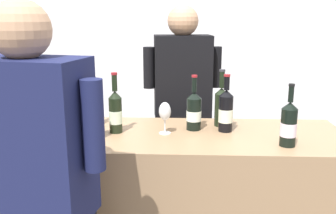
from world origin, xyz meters
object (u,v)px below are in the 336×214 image
object	(u,v)px
wine_bottle_0	(95,118)
wine_bottle_4	(194,111)
wine_bottle_2	(47,118)
wine_glass	(165,113)
person_server	(182,128)
wine_bottle_8	(226,111)
ice_bucket	(27,108)
wine_bottle_6	(90,106)
wine_bottle_5	(221,105)
wine_bottle_3	(115,111)
wine_bottle_1	(289,124)
wine_bottle_7	(73,118)

from	to	relation	value
wine_bottle_0	wine_bottle_4	size ratio (longest dim) A/B	1.05
wine_bottle_2	wine_glass	bearing A→B (deg)	10.48
wine_glass	person_server	size ratio (longest dim) A/B	0.10
wine_bottle_8	ice_bucket	distance (m)	1.12
wine_bottle_6	person_server	size ratio (longest dim) A/B	0.20
wine_bottle_8	wine_glass	bearing A→B (deg)	-169.97
wine_bottle_5	person_server	bearing A→B (deg)	114.92
wine_bottle_3	wine_bottle_1	bearing A→B (deg)	-11.58
wine_bottle_2	wine_bottle_6	world-z (taller)	wine_bottle_6
wine_bottle_6	wine_glass	world-z (taller)	wine_bottle_6
wine_bottle_2	wine_bottle_1	bearing A→B (deg)	-2.78
wine_bottle_2	wine_glass	xyz separation A→B (m)	(0.61, 0.11, 0.01)
wine_bottle_2	person_server	bearing A→B (deg)	47.84
wine_bottle_2	wine_bottle_4	bearing A→B (deg)	14.30
wine_bottle_0	wine_bottle_2	world-z (taller)	wine_bottle_2
wine_bottle_0	wine_bottle_5	distance (m)	0.73
wine_bottle_2	wine_bottle_7	distance (m)	0.15
wine_bottle_4	wine_bottle_6	distance (m)	0.60
wine_bottle_6	wine_bottle_7	world-z (taller)	wine_bottle_6
wine_bottle_6	wine_bottle_8	bearing A→B (deg)	-4.28
wine_bottle_2	wine_bottle_4	xyz separation A→B (m)	(0.77, 0.20, -0.00)
wine_bottle_2	wine_bottle_3	size ratio (longest dim) A/B	0.98
wine_bottle_1	wine_bottle_6	distance (m)	1.10
wine_bottle_2	wine_bottle_4	world-z (taller)	wine_bottle_2
wine_bottle_7	ice_bucket	xyz separation A→B (m)	(-0.32, 0.20, 0.00)
wine_bottle_6	wine_bottle_8	world-z (taller)	wine_bottle_6
wine_bottle_8	wine_bottle_2	bearing A→B (deg)	-169.68
wine_bottle_1	wine_bottle_4	distance (m)	0.53
ice_bucket	wine_bottle_7	bearing A→B (deg)	-31.80
wine_bottle_6	wine_glass	size ratio (longest dim) A/B	1.89
wine_bottle_6	person_server	world-z (taller)	person_server
wine_bottle_6	person_server	xyz separation A→B (m)	(0.53, 0.54, -0.29)
person_server	wine_bottle_3	bearing A→B (deg)	-119.21
wine_bottle_4	wine_glass	bearing A→B (deg)	-152.61
wine_bottle_4	wine_bottle_5	world-z (taller)	wine_bottle_5
wine_bottle_0	wine_bottle_3	bearing A→B (deg)	50.63
wine_bottle_2	wine_bottle_8	xyz separation A→B (m)	(0.95, 0.17, 0.01)
person_server	wine_bottle_1	bearing A→B (deg)	-57.60
wine_bottle_3	person_server	xyz separation A→B (m)	(0.36, 0.65, -0.29)
wine_bottle_0	wine_bottle_7	size ratio (longest dim) A/B	1.04
wine_bottle_0	ice_bucket	size ratio (longest dim) A/B	1.36
wine_bottle_4	ice_bucket	xyz separation A→B (m)	(-0.94, -0.03, 0.01)
wine_bottle_7	wine_bottle_8	xyz separation A→B (m)	(0.80, 0.21, -0.00)
wine_glass	wine_bottle_1	bearing A→B (deg)	-15.49
wine_bottle_3	wine_bottle_4	size ratio (longest dim) A/B	1.07
wine_bottle_8	person_server	xyz separation A→B (m)	(-0.25, 0.60, -0.28)
wine_bottle_0	wine_bottle_4	world-z (taller)	wine_bottle_0
wine_bottle_1	wine_bottle_5	bearing A→B (deg)	131.42
wine_bottle_1	wine_bottle_8	distance (m)	0.37
wine_bottle_0	person_server	distance (m)	0.93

